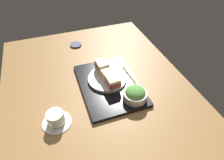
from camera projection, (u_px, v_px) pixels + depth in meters
ground_plane at (99, 93)px, 105.86cm from camera, size 140.00×100.00×3.00cm
serving_tray at (110, 85)px, 107.49cm from camera, size 43.09×30.85×1.77cm
sandwich_plate at (107, 79)px, 108.63cm from camera, size 21.24×21.24×1.54cm
sandwich_near at (113, 81)px, 101.71cm from camera, size 8.75×7.11×5.57cm
sandwich_middle at (107, 74)px, 106.38cm from camera, size 8.80×7.15×5.20cm
sandwich_far at (102, 66)px, 110.60cm from camera, size 8.62×7.08×6.16cm
salad_bowl at (135, 94)px, 96.81cm from camera, size 12.07×12.07×6.84cm
chopsticks_pair at (132, 77)px, 110.46cm from camera, size 21.11×2.88×0.70cm
coffee_cup at (56, 119)px, 87.98cm from camera, size 13.28×13.28×6.50cm
small_sauce_dish at (76, 45)px, 138.36cm from camera, size 7.98×7.98×1.09cm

